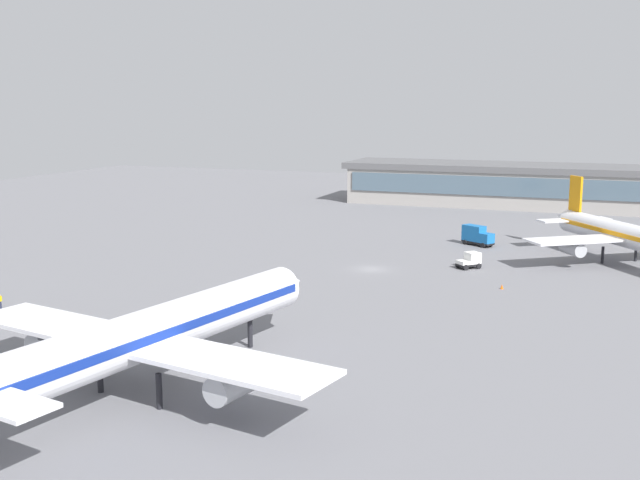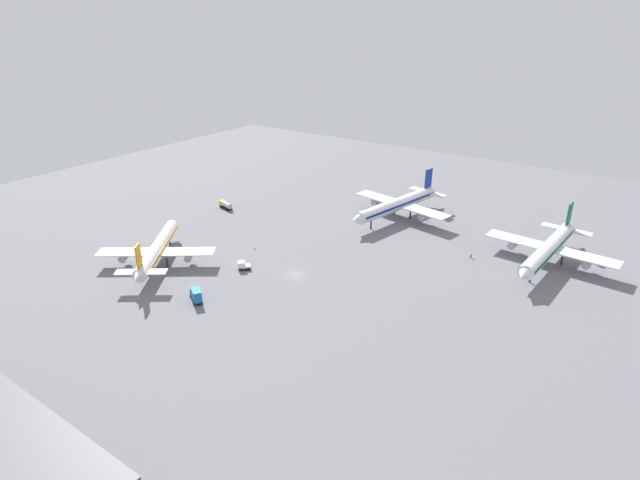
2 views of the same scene
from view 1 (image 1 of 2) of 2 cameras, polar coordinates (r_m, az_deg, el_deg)
The scene contains 8 objects.
ground at distance 110.61m, azimuth 3.79°, elevation -2.17°, with size 288.00×288.00×0.00m, color slate.
terminal_building at distance 184.05m, azimuth 12.84°, elevation 4.06°, with size 69.13×19.35×9.57m.
airplane_taxiing at distance 121.12m, azimuth 21.95°, elevation 0.26°, with size 28.12×33.23×11.82m.
airplane_distant at distance 64.97m, azimuth -12.51°, elevation -6.75°, with size 35.92×44.22×13.54m.
baggage_tug at distance 112.98m, azimuth 11.04°, elevation -1.48°, with size 3.70×3.71×2.30m.
catering_truck at distance 131.08m, azimuth 11.53°, elevation 0.34°, with size 5.77×4.55×3.30m.
ground_crew_worker at distance 96.86m, azimuth -22.59°, elevation -4.20°, with size 0.44×0.57×1.67m.
safety_cone_near_gate at distance 101.48m, azimuth 13.30°, elevation -3.38°, with size 0.44×0.44×0.60m, color #EA590C.
Camera 1 is at (-31.28, 103.46, 23.52)m, focal length 43.29 mm.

